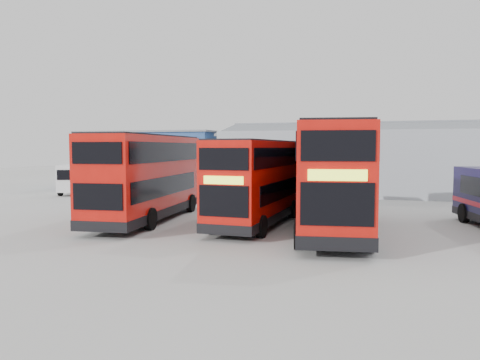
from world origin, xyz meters
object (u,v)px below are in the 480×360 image
at_px(double_decker_left, 148,178).
at_px(double_decker_centre, 259,183).
at_px(maintenance_shed, 414,161).
at_px(panel_van, 81,177).
at_px(double_decker_right, 330,179).
at_px(office_block, 158,160).

height_order(double_decker_left, double_decker_centre, double_decker_left).
xyz_separation_m(double_decker_left, double_decker_centre, (5.71, 0.56, -0.14)).
bearing_deg(double_decker_left, double_decker_centre, -179.26).
distance_m(maintenance_shed, panel_van, 27.17).
bearing_deg(maintenance_shed, double_decker_right, -103.85).
xyz_separation_m(office_block, double_decker_right, (17.08, -17.96, -0.24)).
distance_m(double_decker_left, double_decker_right, 9.23).
xyz_separation_m(office_block, double_decker_left, (7.87, -17.34, -0.41)).
xyz_separation_m(office_block, maintenance_shed, (22.00, 2.01, 0.02)).
distance_m(office_block, double_decker_left, 19.05).
relative_size(office_block, double_decker_centre, 1.26).
xyz_separation_m(double_decker_centre, double_decker_right, (3.50, -1.17, 0.31)).
height_order(office_block, double_decker_right, office_block).
bearing_deg(double_decker_centre, maintenance_shed, 69.01).
bearing_deg(panel_van, double_decker_left, -62.57).
height_order(office_block, maintenance_shed, maintenance_shed).
bearing_deg(panel_van, double_decker_centre, -50.33).
bearing_deg(double_decker_centre, office_block, 132.12).
bearing_deg(double_decker_centre, double_decker_left, -171.29).
height_order(maintenance_shed, double_decker_centre, maintenance_shed).
bearing_deg(double_decker_left, office_block, -70.41).
xyz_separation_m(double_decker_right, panel_van, (-20.95, 11.77, -1.01)).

